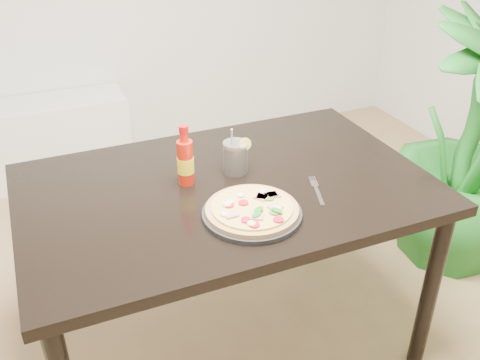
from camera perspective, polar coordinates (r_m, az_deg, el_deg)
name	(u,v)px	position (r m, az deg, el deg)	size (l,w,h in m)	color
dining_table	(227,204)	(1.89, -1.43, -2.61)	(1.40, 0.90, 0.75)	black
plate	(252,214)	(1.68, 1.28, -3.62)	(0.31, 0.31, 0.02)	black
pizza	(252,209)	(1.67, 1.33, -3.07)	(0.29, 0.29, 0.03)	tan
hot_sauce_bottle	(185,161)	(1.82, -5.84, 2.01)	(0.07, 0.07, 0.22)	red
cola_cup	(235,158)	(1.90, -0.48, 2.37)	(0.10, 0.09, 0.18)	black
fork	(316,190)	(1.83, 8.16, -1.02)	(0.08, 0.18, 0.00)	silver
houseplant	(470,145)	(2.68, 23.29, 3.43)	(0.67, 0.67, 1.19)	#1E7222
plant_pot	(449,232)	(2.91, 21.39, -5.17)	(0.28, 0.28, 0.22)	brown
media_console	(11,146)	(3.52, -23.24, 3.33)	(1.40, 0.34, 0.50)	white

